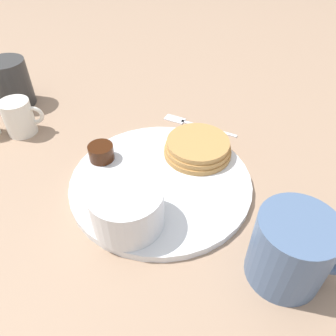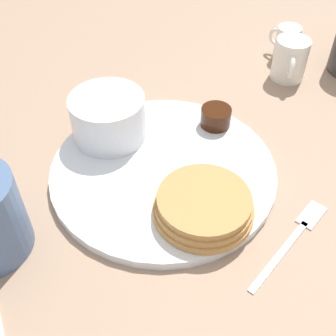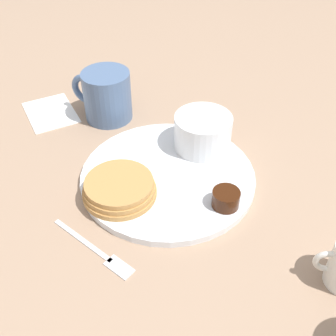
# 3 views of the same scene
# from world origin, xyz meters

# --- Properties ---
(ground_plane) EXTENTS (4.00, 4.00, 0.00)m
(ground_plane) POSITION_xyz_m (0.00, 0.00, 0.00)
(ground_plane) COLOR #9E7F66
(plate) EXTENTS (0.28, 0.28, 0.01)m
(plate) POSITION_xyz_m (0.00, 0.00, 0.01)
(plate) COLOR white
(plate) RESTS_ON ground_plane
(pancake_stack) EXTENTS (0.11, 0.11, 0.03)m
(pancake_stack) POSITION_xyz_m (0.03, -0.08, 0.03)
(pancake_stack) COLOR #B78447
(pancake_stack) RESTS_ON plate
(bowl) EXTENTS (0.10, 0.10, 0.06)m
(bowl) POSITION_xyz_m (-0.06, 0.07, 0.04)
(bowl) COLOR white
(bowl) RESTS_ON plate
(syrup_cup) EXTENTS (0.04, 0.04, 0.03)m
(syrup_cup) POSITION_xyz_m (0.09, 0.07, 0.03)
(syrup_cup) COLOR #38190A
(syrup_cup) RESTS_ON plate
(butter_ramekin) EXTENTS (0.04, 0.04, 0.04)m
(butter_ramekin) POSITION_xyz_m (-0.05, 0.09, 0.03)
(butter_ramekin) COLOR white
(butter_ramekin) RESTS_ON plate
(coffee_mug) EXTENTS (0.10, 0.11, 0.09)m
(coffee_mug) POSITION_xyz_m (-0.20, -0.07, 0.05)
(coffee_mug) COLOR slate
(coffee_mug) RESTS_ON ground_plane
(creamer_pitcher_near) EXTENTS (0.05, 0.08, 0.07)m
(creamer_pitcher_near) POSITION_xyz_m (0.24, 0.18, 0.03)
(creamer_pitcher_near) COLOR white
(creamer_pitcher_near) RESTS_ON ground_plane
(fork) EXTENTS (0.13, 0.10, 0.00)m
(fork) POSITION_xyz_m (0.13, -0.12, 0.00)
(fork) COLOR silver
(fork) RESTS_ON ground_plane
(second_mug) EXTENTS (0.09, 0.10, 0.09)m
(second_mug) POSITION_xyz_m (0.36, 0.18, 0.05)
(second_mug) COLOR #333333
(second_mug) RESTS_ON ground_plane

